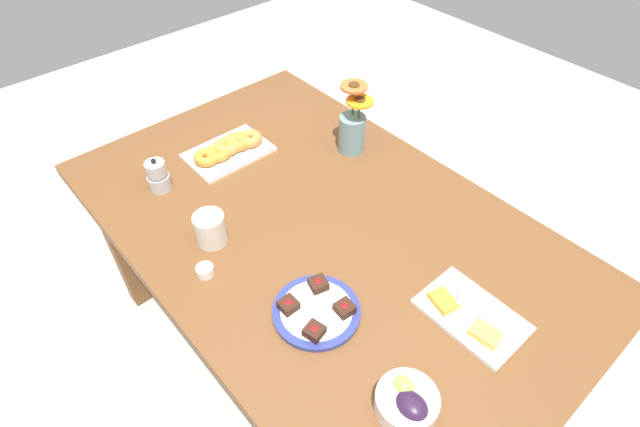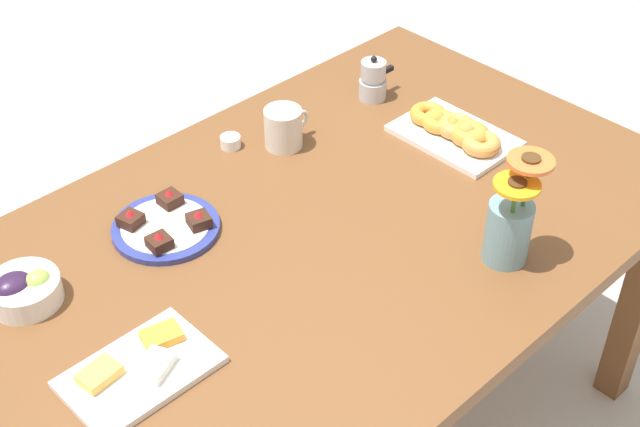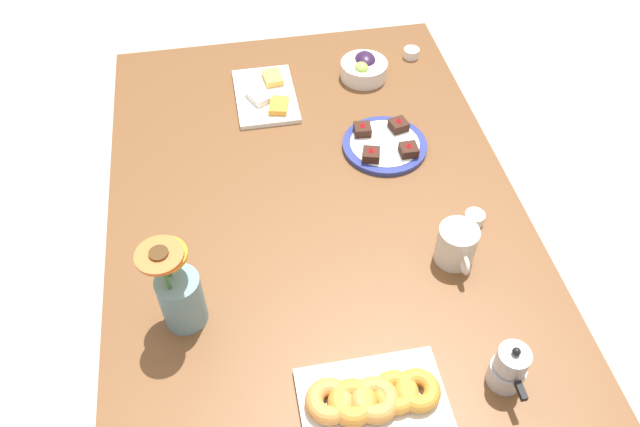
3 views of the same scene
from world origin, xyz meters
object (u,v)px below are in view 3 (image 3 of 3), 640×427
coffee_mug (457,245)px  grape_bowl (364,68)px  dining_table (320,247)px  cheese_platter (267,95)px  dessert_plate (385,144)px  jam_cup_honey (411,53)px  jam_cup_berry (474,218)px  flower_vase (180,295)px  croissant_platter (372,400)px  moka_pot (509,368)px

coffee_mug → grape_bowl: bearing=-176.2°
dining_table → coffee_mug: size_ratio=12.87×
cheese_platter → dessert_plate: 0.39m
dining_table → cheese_platter: size_ratio=6.15×
jam_cup_honey → jam_cup_berry: 0.68m
flower_vase → dessert_plate: bearing=129.0°
dessert_plate → dining_table: bearing=-42.8°
croissant_platter → jam_cup_honey: 1.15m
flower_vase → moka_pot: 0.66m
dining_table → jam_cup_honey: jam_cup_honey is taller
grape_bowl → cheese_platter: 0.30m
dining_table → dessert_plate: bearing=137.2°
jam_cup_honey → jam_cup_berry: same height
jam_cup_berry → flower_vase: size_ratio=0.20×
grape_bowl → flower_vase: (0.75, -0.56, 0.06)m
croissant_platter → jam_cup_berry: 0.53m
grape_bowl → jam_cup_honey: bearing=113.0°
coffee_mug → cheese_platter: bearing=-152.1°
cheese_platter → flower_vase: 0.75m
flower_vase → grape_bowl: bearing=143.5°
cheese_platter → moka_pot: 1.02m
flower_vase → cheese_platter: bearing=159.8°
dessert_plate → flower_vase: bearing=-51.0°
croissant_platter → jam_cup_berry: bearing=139.4°
cheese_platter → croissant_platter: 0.97m
jam_cup_berry → moka_pot: 0.41m
croissant_platter → moka_pot: 0.27m
cheese_platter → jam_cup_berry: bearing=37.5°
grape_bowl → moka_pot: moka_pot is taller
coffee_mug → moka_pot: bearing=0.3°
moka_pot → dining_table: bearing=-148.4°
grape_bowl → croissant_platter: bearing=-12.1°
croissant_platter → jam_cup_berry: croissant_platter is taller
coffee_mug → cheese_platter: coffee_mug is taller
grape_bowl → dessert_plate: (0.32, -0.02, -0.02)m
croissant_platter → jam_cup_honey: (-1.08, 0.39, -0.01)m
grape_bowl → jam_cup_honey: size_ratio=2.88×
jam_cup_berry → dessert_plate: dessert_plate is taller
moka_pot → croissant_platter: bearing=-89.2°
croissant_platter → dessert_plate: size_ratio=1.24×
grape_bowl → jam_cup_berry: grape_bowl is taller
dining_table → cheese_platter: (-0.50, -0.07, 0.10)m
grape_bowl → moka_pot: 1.01m
dining_table → dessert_plate: dessert_plate is taller
coffee_mug → dining_table: bearing=-118.6°
jam_cup_honey → moka_pot: (1.08, -0.12, 0.03)m
cheese_platter → croissant_platter: size_ratio=0.93×
coffee_mug → croissant_platter: size_ratio=0.44×
cheese_platter → jam_cup_honey: 0.48m
croissant_platter → dessert_plate: dessert_plate is taller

